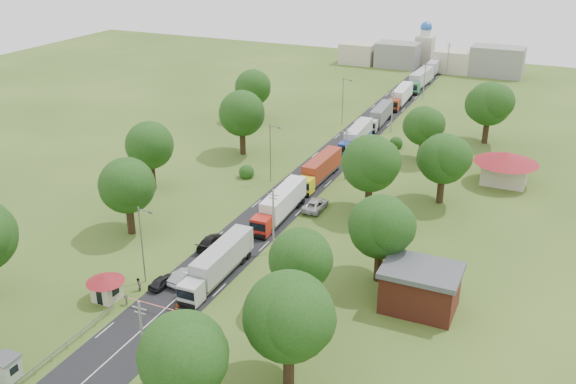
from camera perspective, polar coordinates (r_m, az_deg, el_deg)
The scene contains 47 objects.
ground at distance 92.50m, azimuth -2.51°, elevation -2.82°, with size 260.00×260.00×0.00m, color #37501A.
road at distance 109.16m, azimuth 2.19°, elevation 1.40°, with size 8.00×200.00×0.04m, color black.
boom_barrier at distance 74.26m, azimuth -12.26°, elevation -9.73°, with size 9.22×0.35×1.18m.
guard_booth at distance 76.84m, azimuth -15.91°, elevation -7.80°, with size 4.40×4.40×3.45m.
kiosk at distance 68.67m, azimuth -23.76°, elevation -14.11°, with size 2.30×2.30×2.41m.
guard_rail at distance 70.74m, azimuth -19.49°, elevation -13.39°, with size 0.10×17.00×1.70m, color slate, non-canonical shape.
info_sign at distance 119.83m, azimuth 7.24°, elevation 4.79°, with size 0.12×3.10×4.10m.
pole_0 at distance 62.11m, azimuth -12.77°, elevation -12.83°, with size 1.60×0.24×9.00m.
pole_1 at distance 82.61m, azimuth -1.32°, elevation -2.55°, with size 1.60×0.24×9.00m.
pole_2 at distance 106.58m, azimuth 5.17°, elevation 3.46°, with size 1.60×0.24×9.00m.
pole_3 at distance 132.15m, azimuth 9.25°, elevation 7.20°, with size 1.60×0.24×9.00m.
pole_4 at distance 158.54m, azimuth 12.03°, elevation 9.69°, with size 1.60×0.24×9.00m.
pole_5 at distance 185.40m, azimuth 14.03°, elevation 11.45°, with size 1.60×0.24×9.00m.
lamp_0 at distance 77.51m, azimuth -12.80°, elevation -4.30°, with size 2.03×0.22×10.00m.
lamp_1 at distance 104.93m, azimuth -1.51°, elevation 3.73°, with size 2.03×0.22×10.00m.
lamp_2 at distance 135.89m, azimuth 4.95°, elevation 8.24°, with size 2.03×0.22×10.00m.
tree_0 at distance 55.60m, azimuth -9.21°, elevation -14.10°, with size 8.80×8.80×11.07m.
tree_1 at distance 58.49m, azimuth 0.12°, elevation -10.88°, with size 9.60×9.60×12.05m.
tree_2 at distance 69.85m, azimuth 1.15°, elevation -5.93°, with size 8.00×8.00×10.10m.
tree_3 at distance 76.24m, azimuth 8.28°, elevation -3.01°, with size 8.80×8.80×11.07m.
tree_4 at distance 93.68m, azimuth 7.35°, elevation 2.58°, with size 9.60×9.60×12.05m.
tree_5 at distance 99.30m, azimuth 13.68°, elevation 2.92°, with size 8.80×8.80×11.07m.
tree_6 at distance 116.58m, azimuth 11.96°, elevation 5.79°, with size 8.00×8.00×10.10m.
tree_7 at distance 129.17m, azimuth 17.46°, elevation 7.51°, with size 9.60×9.60×12.05m.
tree_10 at distance 89.54m, azimuth -14.07°, elevation 0.62°, with size 8.80×8.80×11.07m.
tree_11 at distance 104.66m, azimuth -12.17°, elevation 4.12°, with size 8.80×8.80×11.07m.
tree_12 at distance 117.47m, azimuth -4.09°, elevation 7.02°, with size 9.60×9.60×12.05m.
tree_13 at distance 138.30m, azimuth -3.11°, elevation 9.28°, with size 8.80×8.80×11.07m.
house_brick at distance 73.69m, azimuth 11.67°, elevation -8.34°, with size 8.60×6.60×5.20m.
house_cream at distance 110.67m, azimuth 18.79°, elevation 2.46°, with size 10.08×10.08×5.80m.
distant_town at distance 191.34m, azimuth 12.85°, elevation 11.54°, with size 52.00×8.00×8.00m.
church at distance 199.62m, azimuth 12.07°, elevation 12.64°, with size 5.00×5.00×12.30m.
truck_0 at distance 78.48m, azimuth -6.18°, elevation -6.27°, with size 2.67×14.61×4.05m.
truck_1 at distance 93.19m, azimuth -0.65°, elevation -1.11°, with size 2.95×14.83×4.10m.
truck_2 at distance 106.52m, azimuth 2.84°, elevation 2.05°, with size 2.73×14.44×4.00m.
truck_3 at distance 123.19m, azimuth 6.12°, elevation 4.94°, with size 3.00×14.55×4.02m.
truck_4 at distance 137.63m, azimuth 8.18°, elevation 6.76°, with size 2.89×13.86×3.83m.
truck_5 at distance 153.51m, azimuth 10.03°, elevation 8.42°, with size 2.99×14.61×4.04m.
truck_6 at distance 169.72m, azimuth 11.67°, elevation 9.78°, with size 3.49×15.83×4.37m.
truck_7 at distance 186.01m, azimuth 12.86°, elevation 10.78°, with size 2.72×14.40×3.99m.
car_lane_front at distance 78.60m, azimuth -11.09°, elevation -7.80°, with size 1.60×3.97×1.35m, color black.
car_lane_mid at distance 78.91m, azimuth -9.07°, elevation -7.38°, with size 1.74×4.99×1.64m, color gray.
car_lane_rear at distance 86.27m, azimuth -6.87°, elevation -4.43°, with size 2.22×5.47×1.59m, color black.
car_verge_near at distance 96.44m, azimuth 2.45°, elevation -1.15°, with size 2.68×5.80×1.61m, color #B3B3B3.
car_verge_far at distance 119.23m, azimuth 7.64°, elevation 3.48°, with size 1.58×3.92×1.34m, color #54585C.
pedestrian_near at distance 72.92m, azimuth -9.84°, elevation -10.24°, with size 0.61×0.40×1.67m, color gray.
pedestrian_booth at distance 78.25m, azimuth -13.16°, elevation -8.03°, with size 0.80×0.62×1.64m, color gray.
Camera 1 is at (37.71, -73.98, 40.75)m, focal length 40.00 mm.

